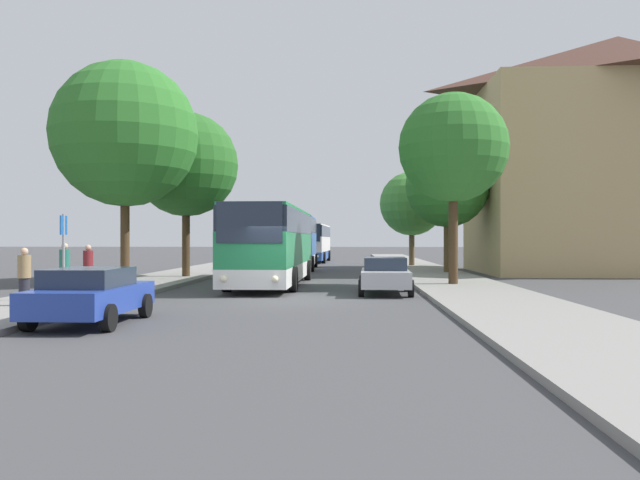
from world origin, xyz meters
The scene contains 18 objects.
ground_plane centered at (0.00, 0.00, 0.00)m, with size 300.00×300.00×0.00m, color #424244.
sidewalk_left centered at (-7.00, 0.00, 0.07)m, with size 4.00×120.00×0.15m, color gray.
sidewalk_right centered at (7.00, 0.00, 0.07)m, with size 4.00×120.00×0.15m, color gray.
building_right_background centered at (18.62, 18.24, 7.21)m, with size 16.70×10.83×14.42m.
bus_front centered at (-1.14, 7.02, 1.81)m, with size 2.97×12.04×3.39m.
bus_middle centered at (-1.47, 21.81, 1.89)m, with size 3.02×10.32×3.56m.
bus_rear centered at (-1.12, 35.68, 1.79)m, with size 3.09×11.20×3.35m.
parked_car_left_curb centered at (-3.91, -5.83, 0.72)m, with size 2.03×4.10×1.35m.
parked_car_right_near centered at (3.62, 2.86, 0.72)m, with size 2.04×3.98×1.37m.
bus_stop_sign centered at (-6.61, -1.53, 1.81)m, with size 0.08×0.45×2.68m.
pedestrian_waiting_near centered at (-7.79, 1.07, 1.04)m, with size 0.36×0.36×1.76m.
pedestrian_waiting_far centered at (-6.99, -3.15, 0.98)m, with size 0.36×0.36×1.65m.
pedestrian_walking_back centered at (-7.45, 2.26, 1.00)m, with size 0.36×0.36×1.69m.
tree_left_near centered at (-6.12, 11.13, 5.88)m, with size 5.35×5.35×8.42m.
tree_left_far centered at (-7.83, 7.08, 6.77)m, with size 6.53×6.53×9.90m.
tree_right_near centered at (6.82, 25.38, 4.66)m, with size 4.69×4.69×6.86m.
tree_right_mid centered at (7.95, 16.02, 5.16)m, with size 4.84×4.84×7.45m.
tree_right_far centered at (6.71, 6.28, 5.94)m, with size 4.66×4.66×8.14m.
Camera 1 is at (2.33, -20.52, 2.04)m, focal length 35.00 mm.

